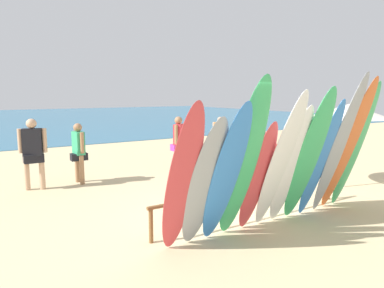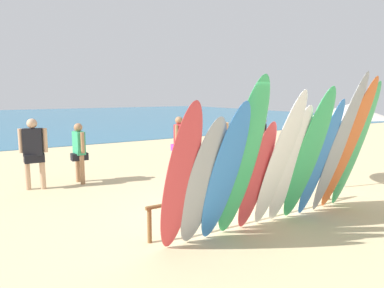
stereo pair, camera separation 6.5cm
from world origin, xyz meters
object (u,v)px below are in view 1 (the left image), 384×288
at_px(surfboard_grey_1, 204,184).
at_px(beachgoer_strolling, 262,137).
at_px(surfboard_blue_2, 226,176).
at_px(beachgoer_by_water, 33,149).
at_px(surfboard_grey_9, 339,146).
at_px(surfboard_orange_10, 348,146).
at_px(surfboard_rack, 255,192).
at_px(surfboard_red_4, 258,178).
at_px(beachgoer_midbeach, 178,140).
at_px(beach_umbrella, 348,111).
at_px(beachgoer_near_rack, 79,149).
at_px(surfboard_blue_8, 321,160).
at_px(surfboard_white_5, 280,162).
at_px(surfboard_red_0, 182,181).
at_px(beachgoer_photographing, 220,133).
at_px(surfboard_green_7, 308,157).
at_px(surfboard_green_11, 355,146).
at_px(beach_chair_red, 283,155).
at_px(surfboard_green_3, 244,161).

xyz_separation_m(surfboard_grey_1, beachgoer_strolling, (5.38, 4.54, -0.13)).
xyz_separation_m(surfboard_blue_2, beachgoer_by_water, (-1.95, 5.12, -0.13)).
bearing_deg(surfboard_grey_9, beachgoer_by_water, 126.62).
bearing_deg(beachgoer_strolling, surfboard_orange_10, -164.33).
height_order(surfboard_rack, surfboard_red_4, surfboard_red_4).
xyz_separation_m(beachgoer_midbeach, beach_umbrella, (2.68, -3.75, 0.95)).
distance_m(beachgoer_strolling, beachgoer_near_rack, 5.92).
xyz_separation_m(surfboard_rack, surfboard_red_4, (-0.50, -0.59, 0.46)).
xyz_separation_m(surfboard_red_4, surfboard_blue_8, (1.44, -0.11, 0.17)).
bearing_deg(surfboard_grey_9, surfboard_white_5, 172.88).
distance_m(surfboard_rack, beachgoer_midbeach, 4.31).
height_order(surfboard_rack, beachgoer_midbeach, beachgoer_midbeach).
relative_size(surfboard_red_0, beachgoer_strolling, 1.54).
bearing_deg(beachgoer_photographing, surfboard_orange_10, -63.43).
height_order(surfboard_red_0, surfboard_green_7, surfboard_green_7).
bearing_deg(surfboard_orange_10, beachgoer_by_water, 132.33).
bearing_deg(surfboard_rack, surfboard_grey_9, -29.54).
relative_size(surfboard_red_4, surfboard_green_11, 0.75).
xyz_separation_m(surfboard_grey_9, beachgoer_near_rack, (-3.51, 5.17, -0.46)).
bearing_deg(beach_chair_red, surfboard_green_7, -120.26).
height_order(surfboard_grey_9, beachgoer_near_rack, surfboard_grey_9).
height_order(surfboard_grey_1, surfboard_green_11, surfboard_green_11).
xyz_separation_m(surfboard_white_5, beach_umbrella, (3.55, 1.20, 0.70)).
height_order(surfboard_rack, beachgoer_photographing, beachgoer_photographing).
bearing_deg(beachgoer_photographing, beachgoer_strolling, -39.60).
height_order(surfboard_grey_1, beach_chair_red, surfboard_grey_1).
bearing_deg(beachgoer_by_water, surfboard_green_11, 156.38).
bearing_deg(beach_umbrella, surfboard_white_5, -161.28).
bearing_deg(surfboard_blue_2, surfboard_orange_10, 0.52).
bearing_deg(surfboard_white_5, surfboard_grey_9, -6.49).
height_order(surfboard_green_7, surfboard_orange_10, surfboard_orange_10).
xyz_separation_m(beachgoer_midbeach, beach_chair_red, (3.04, -1.32, -0.54)).
relative_size(surfboard_blue_8, beach_umbrella, 1.14).
bearing_deg(surfboard_green_7, surfboard_grey_9, 4.19).
bearing_deg(surfboard_blue_8, surfboard_green_3, 176.93).
distance_m(surfboard_green_7, surfboard_grey_9, 0.84).
xyz_separation_m(surfboard_blue_2, beachgoer_photographing, (4.74, 6.56, -0.28)).
relative_size(surfboard_rack, surfboard_green_7, 1.70).
distance_m(surfboard_blue_2, surfboard_blue_8, 2.25).
relative_size(surfboard_grey_9, surfboard_green_11, 1.06).
distance_m(surfboard_red_0, surfboard_red_4, 1.54).
distance_m(surfboard_blue_2, surfboard_green_3, 0.40).
bearing_deg(surfboard_rack, surfboard_blue_8, -36.55).
bearing_deg(surfboard_grey_9, surfboard_blue_2, 174.67).
relative_size(beachgoer_near_rack, beach_umbrella, 0.76).
xyz_separation_m(surfboard_red_4, beachgoer_strolling, (4.24, 4.43, -0.07)).
height_order(surfboard_rack, surfboard_red_0, surfboard_red_0).
bearing_deg(beach_umbrella, beachgoer_near_rack, 144.87).
xyz_separation_m(surfboard_red_4, surfboard_green_7, (1.03, -0.17, 0.28)).
relative_size(surfboard_red_0, beachgoer_midbeach, 1.45).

